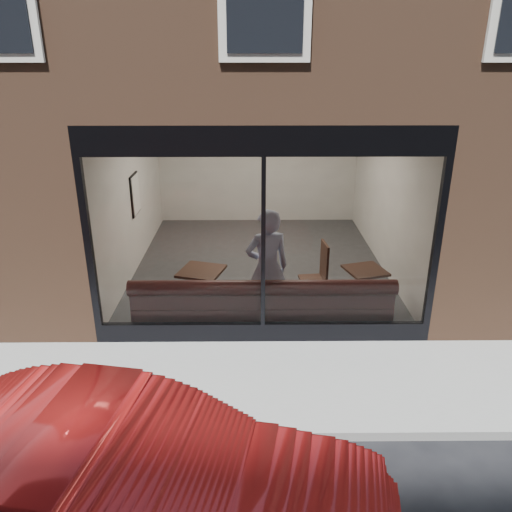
{
  "coord_description": "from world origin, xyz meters",
  "views": [
    {
      "loc": [
        -0.16,
        -4.51,
        4.02
      ],
      "look_at": [
        -0.1,
        2.4,
        1.25
      ],
      "focal_mm": 35.0,
      "sensor_mm": 36.0,
      "label": 1
    }
  ],
  "objects_px": {
    "cafe_table_left": "(201,271)",
    "banquette": "(262,315)",
    "person": "(267,268)",
    "parked_car": "(126,501)",
    "cafe_table_right": "(365,270)",
    "cafe_chair_right": "(313,280)"
  },
  "relations": [
    {
      "from": "person",
      "to": "parked_car",
      "type": "relative_size",
      "value": 0.43
    },
    {
      "from": "person",
      "to": "cafe_table_right",
      "type": "bearing_deg",
      "value": 179.48
    },
    {
      "from": "cafe_table_left",
      "to": "cafe_chair_right",
      "type": "xyz_separation_m",
      "value": [
        1.95,
        0.71,
        -0.5
      ]
    },
    {
      "from": "banquette",
      "to": "person",
      "type": "bearing_deg",
      "value": 66.92
    },
    {
      "from": "cafe_table_left",
      "to": "cafe_table_right",
      "type": "height_order",
      "value": "cafe_table_left"
    },
    {
      "from": "banquette",
      "to": "parked_car",
      "type": "relative_size",
      "value": 0.91
    },
    {
      "from": "cafe_table_right",
      "to": "person",
      "type": "bearing_deg",
      "value": -167.22
    },
    {
      "from": "banquette",
      "to": "cafe_table_left",
      "type": "height_order",
      "value": "cafe_table_left"
    },
    {
      "from": "banquette",
      "to": "cafe_chair_right",
      "type": "height_order",
      "value": "banquette"
    },
    {
      "from": "banquette",
      "to": "person",
      "type": "height_order",
      "value": "person"
    },
    {
      "from": "person",
      "to": "parked_car",
      "type": "height_order",
      "value": "person"
    },
    {
      "from": "banquette",
      "to": "person",
      "type": "distance_m",
      "value": 0.75
    },
    {
      "from": "cafe_table_left",
      "to": "cafe_chair_right",
      "type": "distance_m",
      "value": 2.13
    },
    {
      "from": "banquette",
      "to": "cafe_chair_right",
      "type": "relative_size",
      "value": 8.49
    },
    {
      "from": "banquette",
      "to": "cafe_table_left",
      "type": "xyz_separation_m",
      "value": [
        -0.99,
        0.55,
        0.52
      ]
    },
    {
      "from": "person",
      "to": "cafe_chair_right",
      "type": "distance_m",
      "value": 1.56
    },
    {
      "from": "cafe_table_right",
      "to": "parked_car",
      "type": "height_order",
      "value": "parked_car"
    },
    {
      "from": "person",
      "to": "cafe_chair_right",
      "type": "xyz_separation_m",
      "value": [
        0.87,
        1.08,
        -0.71
      ]
    },
    {
      "from": "cafe_table_left",
      "to": "banquette",
      "type": "bearing_deg",
      "value": -28.98
    },
    {
      "from": "cafe_chair_right",
      "to": "parked_car",
      "type": "height_order",
      "value": "parked_car"
    },
    {
      "from": "cafe_table_left",
      "to": "cafe_chair_right",
      "type": "bearing_deg",
      "value": 20.17
    },
    {
      "from": "cafe_chair_right",
      "to": "cafe_table_left",
      "type": "bearing_deg",
      "value": 13.96
    }
  ]
}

